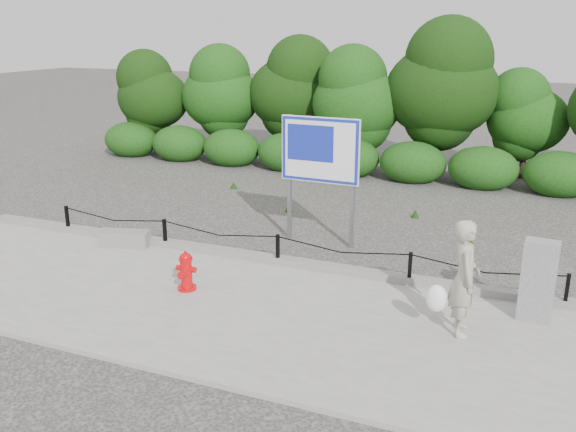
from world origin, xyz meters
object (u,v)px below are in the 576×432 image
(fire_hydrant, at_px, (186,271))
(advertising_sign, at_px, (320,156))
(pedestrian, at_px, (462,279))
(concrete_block, at_px, (125,238))
(utility_cabinet, at_px, (538,281))

(fire_hydrant, relative_size, advertising_sign, 0.26)
(pedestrian, distance_m, concrete_block, 6.98)
(utility_cabinet, bearing_deg, pedestrian, -133.96)
(advertising_sign, bearing_deg, pedestrian, -41.18)
(fire_hydrant, bearing_deg, advertising_sign, 66.58)
(concrete_block, relative_size, advertising_sign, 0.38)
(fire_hydrant, distance_m, advertising_sign, 3.79)
(fire_hydrant, height_order, utility_cabinet, utility_cabinet)
(pedestrian, height_order, concrete_block, pedestrian)
(pedestrian, bearing_deg, utility_cabinet, -63.46)
(concrete_block, distance_m, advertising_sign, 4.35)
(fire_hydrant, bearing_deg, concrete_block, 146.40)
(fire_hydrant, height_order, advertising_sign, advertising_sign)
(utility_cabinet, bearing_deg, advertising_sign, 159.07)
(concrete_block, bearing_deg, pedestrian, -9.99)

